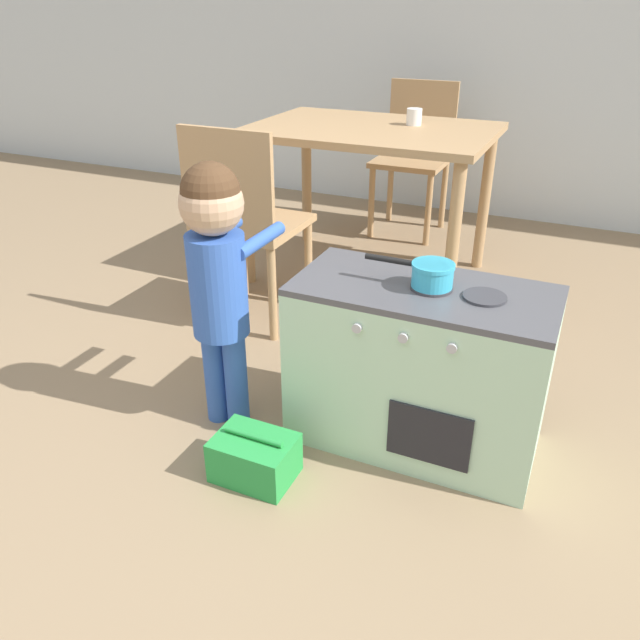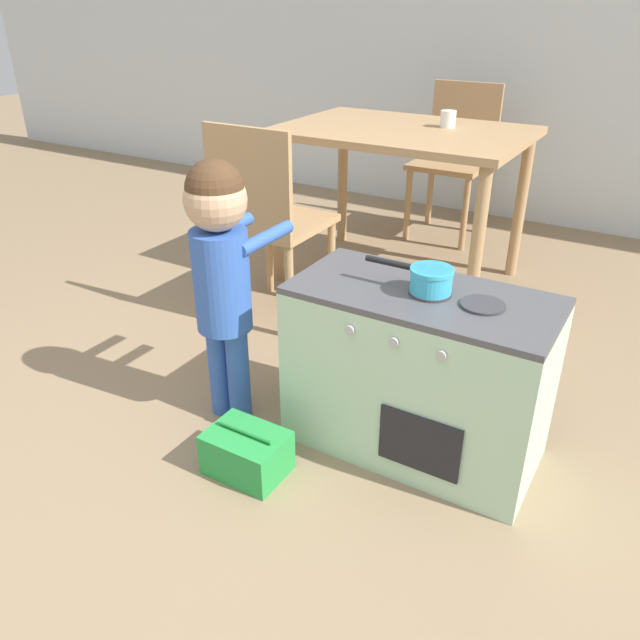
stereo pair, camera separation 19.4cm
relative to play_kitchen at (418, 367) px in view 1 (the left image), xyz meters
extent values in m
plane|color=#8E7556|center=(-0.33, -0.81, -0.27)|extent=(16.00, 16.00, 0.00)
cube|color=#B2DBB7|center=(0.00, 0.00, -0.01)|extent=(0.77, 0.38, 0.53)
cube|color=#4C4C51|center=(0.00, 0.00, 0.26)|extent=(0.77, 0.38, 0.02)
cylinder|color=#38383D|center=(0.02, 0.00, 0.28)|extent=(0.12, 0.12, 0.01)
cylinder|color=#38383D|center=(0.17, 0.00, 0.28)|extent=(0.12, 0.12, 0.01)
cube|color=black|center=(0.10, -0.19, -0.10)|extent=(0.25, 0.01, 0.19)
cylinder|color=#B2B2B7|center=(-0.14, -0.19, 0.20)|extent=(0.03, 0.01, 0.03)
cylinder|color=#B2B2B7|center=(0.00, -0.19, 0.20)|extent=(0.03, 0.01, 0.03)
cylinder|color=#B2B2B7|center=(0.13, -0.19, 0.20)|extent=(0.03, 0.01, 0.03)
cylinder|color=#38B2D6|center=(0.02, 0.00, 0.32)|extent=(0.12, 0.12, 0.07)
cylinder|color=#38B2D6|center=(0.02, 0.00, 0.35)|extent=(0.12, 0.12, 0.01)
cylinder|color=black|center=(-0.11, 0.00, 0.34)|extent=(0.15, 0.02, 0.02)
cylinder|color=#335BB7|center=(-0.65, -0.17, -0.10)|extent=(0.08, 0.08, 0.35)
cylinder|color=#335BB7|center=(-0.57, -0.17, -0.10)|extent=(0.08, 0.08, 0.35)
cylinder|color=#335BB7|center=(-0.61, -0.17, 0.24)|extent=(0.18, 0.18, 0.33)
sphere|color=tan|center=(-0.61, -0.17, 0.50)|extent=(0.19, 0.19, 0.19)
sphere|color=#4C331E|center=(-0.61, -0.17, 0.53)|extent=(0.18, 0.18, 0.18)
cylinder|color=#335BB7|center=(-0.69, -0.04, 0.35)|extent=(0.04, 0.26, 0.04)
cylinder|color=#335BB7|center=(-0.53, -0.04, 0.35)|extent=(0.04, 0.26, 0.04)
cube|color=green|center=(-0.38, -0.38, -0.21)|extent=(0.24, 0.18, 0.14)
cylinder|color=green|center=(-0.38, -0.38, -0.13)|extent=(0.19, 0.02, 0.02)
cube|color=tan|center=(-0.63, 1.23, 0.46)|extent=(1.14, 0.80, 0.03)
cylinder|color=tan|center=(-1.14, 0.89, 0.09)|extent=(0.06, 0.06, 0.72)
cylinder|color=tan|center=(-0.12, 0.89, 0.09)|extent=(0.06, 0.06, 0.72)
cylinder|color=tan|center=(-1.14, 1.57, 0.09)|extent=(0.06, 0.06, 0.72)
cylinder|color=tan|center=(-0.12, 1.57, 0.09)|extent=(0.06, 0.06, 0.72)
cube|color=tan|center=(-0.91, 0.58, 0.16)|extent=(0.41, 0.41, 0.03)
cube|color=tan|center=(-0.91, 0.38, 0.39)|extent=(0.41, 0.02, 0.42)
cylinder|color=tan|center=(-1.09, 0.40, -0.06)|extent=(0.04, 0.04, 0.42)
cylinder|color=tan|center=(-0.74, 0.40, -0.06)|extent=(0.04, 0.04, 0.42)
cylinder|color=tan|center=(-1.09, 0.75, -0.06)|extent=(0.04, 0.04, 0.42)
cylinder|color=tan|center=(-0.74, 0.75, -0.06)|extent=(0.04, 0.04, 0.42)
cube|color=tan|center=(-0.63, 1.95, 0.16)|extent=(0.41, 0.41, 0.03)
cube|color=tan|center=(-0.63, 2.14, 0.39)|extent=(0.41, 0.02, 0.42)
cylinder|color=tan|center=(-0.81, 1.78, -0.06)|extent=(0.04, 0.04, 0.42)
cylinder|color=tan|center=(-0.46, 1.78, -0.06)|extent=(0.04, 0.04, 0.42)
cylinder|color=tan|center=(-0.81, 2.13, -0.06)|extent=(0.04, 0.04, 0.42)
cylinder|color=tan|center=(-0.46, 2.13, -0.06)|extent=(0.04, 0.04, 0.42)
cylinder|color=white|center=(-0.46, 1.36, 0.52)|extent=(0.07, 0.07, 0.08)
camera|label=1|loc=(0.41, -1.64, 1.04)|focal=35.00mm
camera|label=2|loc=(0.58, -1.55, 1.04)|focal=35.00mm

